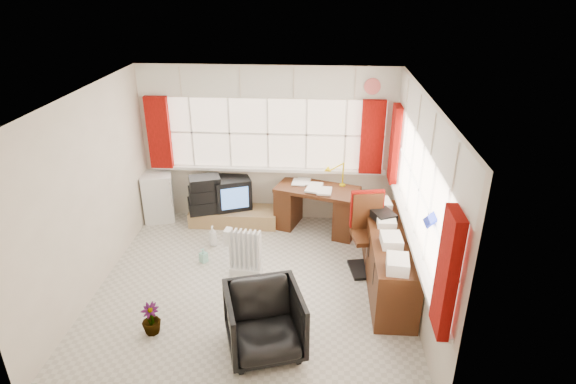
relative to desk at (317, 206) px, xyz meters
name	(u,v)px	position (x,y,z in m)	size (l,w,h in m)	color
ground	(254,287)	(-0.79, -1.61, -0.40)	(4.00, 4.00, 0.00)	beige
room_walls	(250,182)	(-0.79, -1.61, 1.10)	(4.00, 4.00, 4.00)	beige
window_back	(268,165)	(-0.79, 0.33, 0.55)	(3.70, 0.12, 3.60)	#FFE6C9
window_right	(412,228)	(1.15, -1.61, 0.55)	(0.12, 3.70, 3.60)	#FFE6C9
curtains	(328,159)	(0.13, -0.69, 1.06)	(3.83, 3.83, 1.15)	#9A0A08
overhead_cabinets	(334,100)	(0.19, -0.63, 1.85)	(3.98, 3.98, 0.48)	silver
desk	(317,206)	(0.00, 0.00, 0.00)	(1.37, 0.96, 0.75)	#472210
desk_lamp	(343,169)	(0.39, 0.12, 0.59)	(0.16, 0.14, 0.39)	#FFEF0A
task_chair	(368,229)	(0.69, -1.01, 0.19)	(0.53, 0.56, 1.10)	black
office_chair	(264,322)	(-0.51, -2.73, -0.03)	(0.78, 0.81, 0.73)	black
radiator	(246,256)	(-0.93, -1.30, -0.13)	(0.45, 0.23, 0.65)	white
credenza	(388,258)	(0.94, -1.41, -0.01)	(0.50, 2.00, 0.85)	#472210
file_tray	(383,216)	(0.88, -1.03, 0.41)	(0.25, 0.33, 0.11)	black
tv_bench	(234,216)	(-1.34, 0.11, -0.27)	(1.40, 0.50, 0.25)	#A28251
crt_tv	(232,192)	(-1.38, 0.23, 0.11)	(0.71, 0.68, 0.51)	black
hifi_stack	(206,195)	(-1.76, 0.02, 0.13)	(0.65, 0.52, 0.59)	black
mini_fridge	(158,196)	(-2.59, 0.19, 0.00)	(0.58, 0.58, 0.80)	white
spray_bottle_a	(213,236)	(-1.53, -0.61, -0.24)	(0.12, 0.12, 0.32)	silver
spray_bottle_b	(203,255)	(-1.58, -1.07, -0.29)	(0.10, 0.10, 0.21)	#95DECC
flower_vase	(151,319)	(-1.82, -2.56, -0.21)	(0.21, 0.21, 0.38)	black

